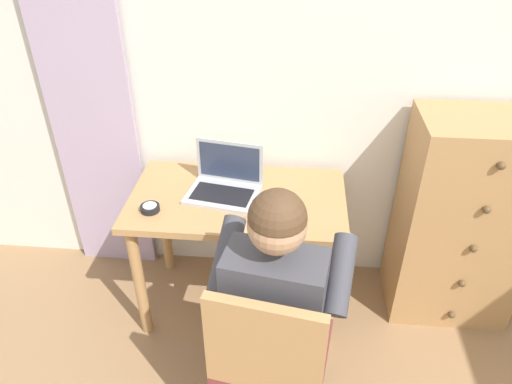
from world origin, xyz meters
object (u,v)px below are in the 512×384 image
Objects in this scene: laptop at (225,183)px; computer_mouse at (282,201)px; dresser at (461,221)px; chair at (270,356)px; desk_clock at (150,208)px; person_seated at (281,288)px; desk at (238,216)px.

computer_mouse is (0.29, -0.08, -0.04)m from laptop.
dresser is 1.21m from laptop.
chair is at bearing -108.29° from computer_mouse.
dresser is 12.56× the size of desk_clock.
chair is 0.26m from person_seated.
dresser is 0.94× the size of person_seated.
laptop is at bearing 146.68° from computer_mouse.
dresser is at bearing 42.94° from chair.
desk is at bearing 21.22° from desk_clock.
laptop is 0.38m from desk_clock.
person_seated is (-0.89, -0.67, 0.12)m from dresser.
laptop is at bearing 109.67° from chair.
person_seated is at bearing -105.51° from computer_mouse.
computer_mouse is at bearing 89.37° from chair.
computer_mouse is at bearing -10.72° from desk.
person_seated is at bearing 81.52° from chair.
chair is at bearing -70.33° from laptop.
chair reaches higher than desk_clock.
person_seated is 0.67m from laptop.
desk_clock is at bearing 135.84° from chair.
dresser is at bearing 3.59° from laptop.
person_seated is (0.03, 0.18, 0.18)m from chair.
desk is at bearing 151.62° from computer_mouse.
chair is 0.87m from laptop.
chair is 2.35× the size of laptop.
chair reaches higher than desk.
computer_mouse is (-0.91, -0.15, 0.17)m from dresser.
desk is 1.13m from dresser.
dresser reaches higher than desk.
chair reaches higher than computer_mouse.
chair is 0.87m from desk_clock.
desk is 2.78× the size of laptop.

